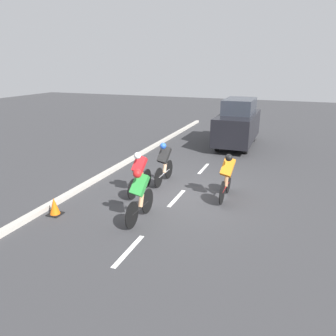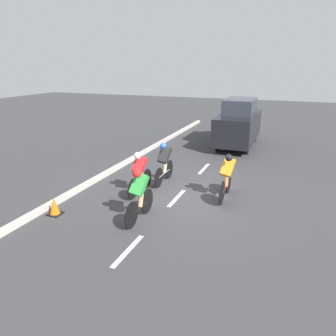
{
  "view_description": "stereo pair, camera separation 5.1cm",
  "coord_description": "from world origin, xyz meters",
  "px_view_note": "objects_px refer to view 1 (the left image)",
  "views": [
    {
      "loc": [
        -3.1,
        9.21,
        3.99
      ],
      "look_at": [
        0.29,
        0.36,
        0.95
      ],
      "focal_mm": 35.0,
      "sensor_mm": 36.0,
      "label": 1
    },
    {
      "loc": [
        -3.15,
        9.19,
        3.99
      ],
      "look_at": [
        0.29,
        0.36,
        0.95
      ],
      "focal_mm": 35.0,
      "sensor_mm": 36.0,
      "label": 2
    }
  ],
  "objects_px": {
    "cyclist_black": "(164,162)",
    "support_car": "(238,123)",
    "cyclist_orange": "(227,175)",
    "cyclist_red": "(140,171)",
    "traffic_cone": "(54,207)",
    "cyclist_green": "(140,193)"
  },
  "relations": [
    {
      "from": "cyclist_black",
      "to": "support_car",
      "type": "relative_size",
      "value": 0.38
    },
    {
      "from": "cyclist_orange",
      "to": "cyclist_black",
      "type": "xyz_separation_m",
      "value": [
        2.28,
        -0.61,
        0.01
      ]
    },
    {
      "from": "cyclist_orange",
      "to": "cyclist_red",
      "type": "xyz_separation_m",
      "value": [
        2.63,
        0.58,
        -0.02
      ]
    },
    {
      "from": "cyclist_red",
      "to": "traffic_cone",
      "type": "xyz_separation_m",
      "value": [
        1.54,
        2.2,
        -0.52
      ]
    },
    {
      "from": "support_car",
      "to": "traffic_cone",
      "type": "distance_m",
      "value": 10.36
    },
    {
      "from": "cyclist_orange",
      "to": "cyclist_black",
      "type": "bearing_deg",
      "value": -15.05
    },
    {
      "from": "support_car",
      "to": "traffic_cone",
      "type": "bearing_deg",
      "value": 71.29
    },
    {
      "from": "cyclist_orange",
      "to": "cyclist_black",
      "type": "height_order",
      "value": "cyclist_black"
    },
    {
      "from": "support_car",
      "to": "traffic_cone",
      "type": "xyz_separation_m",
      "value": [
        3.31,
        9.78,
        -0.92
      ]
    },
    {
      "from": "cyclist_green",
      "to": "cyclist_black",
      "type": "xyz_separation_m",
      "value": [
        0.48,
        -2.91,
        -0.02
      ]
    },
    {
      "from": "cyclist_red",
      "to": "cyclist_green",
      "type": "bearing_deg",
      "value": 115.79
    },
    {
      "from": "cyclist_orange",
      "to": "cyclist_green",
      "type": "relative_size",
      "value": 1.02
    },
    {
      "from": "cyclist_green",
      "to": "cyclist_black",
      "type": "bearing_deg",
      "value": -80.68
    },
    {
      "from": "cyclist_black",
      "to": "traffic_cone",
      "type": "xyz_separation_m",
      "value": [
        1.89,
        3.39,
        -0.55
      ]
    },
    {
      "from": "traffic_cone",
      "to": "cyclist_black",
      "type": "bearing_deg",
      "value": -119.18
    },
    {
      "from": "cyclist_red",
      "to": "cyclist_green",
      "type": "relative_size",
      "value": 1.02
    },
    {
      "from": "cyclist_green",
      "to": "support_car",
      "type": "distance_m",
      "value": 9.34
    },
    {
      "from": "support_car",
      "to": "traffic_cone",
      "type": "relative_size",
      "value": 8.9
    },
    {
      "from": "cyclist_black",
      "to": "cyclist_orange",
      "type": "bearing_deg",
      "value": 164.95
    },
    {
      "from": "cyclist_red",
      "to": "support_car",
      "type": "height_order",
      "value": "support_car"
    },
    {
      "from": "cyclist_black",
      "to": "traffic_cone",
      "type": "relative_size",
      "value": 3.36
    },
    {
      "from": "cyclist_orange",
      "to": "cyclist_green",
      "type": "height_order",
      "value": "cyclist_green"
    }
  ]
}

